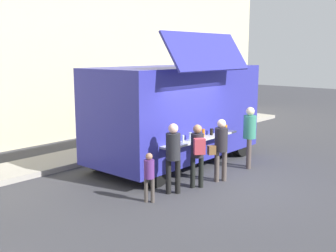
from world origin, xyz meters
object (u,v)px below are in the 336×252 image
(trash_bin, at_px, (189,125))
(customer_mid_with_backpack, at_px, (197,150))
(food_truck_main, at_px, (176,111))
(customer_rear_waiting, at_px, (173,152))
(customer_extra_browsing, at_px, (250,132))
(child_near_queue, at_px, (149,173))
(customer_front_ordering, at_px, (221,145))

(trash_bin, bearing_deg, customer_mid_with_backpack, -139.37)
(food_truck_main, distance_m, customer_rear_waiting, 2.84)
(customer_extra_browsing, height_order, child_near_queue, customer_extra_browsing)
(food_truck_main, bearing_deg, trash_bin, 32.93)
(food_truck_main, relative_size, trash_bin, 6.19)
(customer_front_ordering, distance_m, child_near_queue, 2.37)
(customer_mid_with_backpack, distance_m, child_near_queue, 1.54)
(customer_mid_with_backpack, distance_m, customer_extra_browsing, 2.46)
(customer_front_ordering, bearing_deg, trash_bin, -14.00)
(food_truck_main, bearing_deg, customer_extra_browsing, -63.25)
(customer_rear_waiting, xyz_separation_m, customer_extra_browsing, (3.16, -0.19, 0.05))
(customer_mid_with_backpack, relative_size, child_near_queue, 1.40)
(customer_rear_waiting, distance_m, child_near_queue, 0.87)
(food_truck_main, relative_size, customer_front_ordering, 3.37)
(trash_bin, bearing_deg, customer_rear_waiting, -144.29)
(trash_bin, height_order, customer_front_ordering, customer_front_ordering)
(customer_front_ordering, relative_size, customer_extra_browsing, 0.92)
(trash_bin, bearing_deg, food_truck_main, -146.43)
(child_near_queue, bearing_deg, customer_front_ordering, -38.37)
(food_truck_main, distance_m, child_near_queue, 3.55)
(trash_bin, distance_m, customer_mid_with_backpack, 6.55)
(trash_bin, relative_size, customer_front_ordering, 0.54)
(customer_extra_browsing, bearing_deg, customer_rear_waiting, 55.85)
(food_truck_main, height_order, customer_front_ordering, food_truck_main)
(customer_mid_with_backpack, height_order, child_near_queue, customer_mid_with_backpack)
(customer_mid_with_backpack, bearing_deg, food_truck_main, 3.04)
(customer_front_ordering, bearing_deg, customer_extra_browsing, -56.78)
(food_truck_main, height_order, customer_mid_with_backpack, food_truck_main)
(trash_bin, height_order, child_near_queue, child_near_queue)
(customer_front_ordering, xyz_separation_m, customer_extra_browsing, (1.63, 0.11, 0.09))
(customer_front_ordering, distance_m, customer_extra_browsing, 1.64)
(food_truck_main, distance_m, customer_front_ordering, 2.23)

